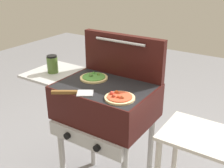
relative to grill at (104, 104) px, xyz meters
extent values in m
cube|color=#38110F|center=(0.01, 0.00, 0.02)|extent=(0.64, 0.48, 0.24)
cube|color=black|center=(0.01, 0.00, 0.14)|extent=(0.61, 0.46, 0.01)
cube|color=#B6B6B6|center=(-0.47, 0.00, 0.13)|extent=(0.32, 0.41, 0.02)
cube|color=#B6B6B6|center=(-0.47, 0.00, 0.02)|extent=(0.02, 0.02, 0.24)
cube|color=#B6B6B6|center=(0.01, -0.25, -0.15)|extent=(0.58, 0.02, 0.10)
cylinder|color=black|center=(-0.11, -0.27, -0.15)|extent=(0.04, 0.02, 0.04)
cylinder|color=black|center=(0.13, -0.27, -0.15)|extent=(0.04, 0.02, 0.04)
cylinder|color=#B6B6B6|center=(-0.26, -0.19, -0.43)|extent=(0.04, 0.04, 0.66)
cylinder|color=#B6B6B6|center=(-0.26, 0.19, -0.43)|extent=(0.04, 0.04, 0.66)
cylinder|color=#B6B6B6|center=(0.28, 0.19, -0.43)|extent=(0.04, 0.04, 0.66)
cube|color=#38110F|center=(0.01, 0.22, 0.29)|extent=(0.63, 0.05, 0.30)
cylinder|color=#B7B7BC|center=(0.01, 0.17, 0.40)|extent=(0.38, 0.02, 0.02)
cylinder|color=beige|center=(0.20, -0.12, 0.15)|extent=(0.18, 0.18, 0.01)
cylinder|color=#D14C2D|center=(0.20, -0.12, 0.16)|extent=(0.15, 0.15, 0.01)
sphere|color=#D34524|center=(0.20, -0.14, 0.17)|extent=(0.02, 0.02, 0.02)
sphere|color=#B2502B|center=(0.23, -0.13, 0.17)|extent=(0.02, 0.02, 0.02)
sphere|color=#E14131|center=(0.14, -0.12, 0.17)|extent=(0.03, 0.03, 0.03)
sphere|color=#AF3E28|center=(0.18, -0.15, 0.17)|extent=(0.02, 0.02, 0.02)
sphere|color=#C04C23|center=(0.16, -0.09, 0.17)|extent=(0.02, 0.02, 0.02)
cylinder|color=#E0C17F|center=(-0.12, 0.05, 0.15)|extent=(0.20, 0.20, 0.01)
cylinder|color=#4C8C38|center=(-0.12, 0.05, 0.16)|extent=(0.16, 0.16, 0.01)
sphere|color=#478434|center=(-0.16, 0.10, 0.17)|extent=(0.02, 0.02, 0.02)
sphere|color=#51712A|center=(-0.11, 0.09, 0.17)|extent=(0.02, 0.02, 0.02)
sphere|color=#4A7235|center=(-0.14, 0.04, 0.17)|extent=(0.03, 0.03, 0.03)
cylinder|color=#4C6B2D|center=(-0.45, -0.01, 0.20)|extent=(0.08, 0.08, 0.12)
cylinder|color=black|center=(-0.45, -0.01, 0.27)|extent=(0.07, 0.07, 0.01)
cube|color=#B7BABF|center=(-0.02, -0.18, 0.15)|extent=(0.13, 0.13, 0.01)
cube|color=brown|center=(-0.13, -0.25, 0.15)|extent=(0.15, 0.11, 0.02)
cube|color=beige|center=(0.67, 0.00, -0.01)|extent=(0.44, 0.36, 0.02)
cylinder|color=beige|center=(0.48, 0.15, -0.39)|extent=(0.04, 0.04, 0.73)
camera|label=1|loc=(0.98, -1.40, 0.88)|focal=44.84mm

